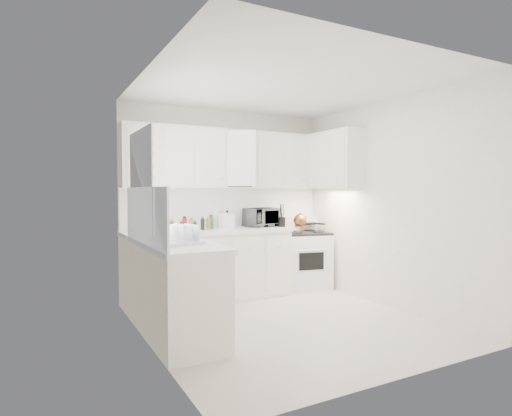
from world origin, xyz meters
TOP-DOWN VIEW (x-y plane):
  - floor at (0.00, 0.00)m, footprint 3.20×3.20m
  - ceiling at (0.00, 0.00)m, footprint 3.20×3.20m
  - wall_back at (0.00, 1.60)m, footprint 3.00×0.00m
  - wall_front at (0.00, -1.60)m, footprint 3.00×0.00m
  - wall_left at (-1.50, 0.00)m, footprint 0.00×3.20m
  - wall_right at (1.50, 0.00)m, footprint 0.00×3.20m
  - window_blinds at (-1.48, 0.35)m, footprint 0.06×0.96m
  - lower_cabinets_back at (-0.39, 1.30)m, footprint 2.22×0.60m
  - lower_cabinets_left at (-1.20, 0.20)m, footprint 0.60×1.60m
  - countertop_back at (-0.39, 1.29)m, footprint 2.24×0.64m
  - countertop_left at (-1.19, 0.20)m, footprint 0.64×1.62m
  - backsplash_back at (0.00, 1.59)m, footprint 2.98×0.02m
  - backsplash_left at (-1.49, 0.20)m, footprint 0.02×1.60m
  - upper_cabinets_back at (0.00, 1.44)m, footprint 3.00×0.33m
  - upper_cabinets_right at (1.33, 0.82)m, footprint 0.33×0.90m
  - sink at (-1.19, 0.55)m, footprint 0.42×0.38m
  - stove at (1.14, 1.30)m, footprint 0.81×0.71m
  - tea_kettle at (0.96, 1.14)m, footprint 0.27×0.23m
  - frying_pan at (1.32, 1.46)m, footprint 0.43×0.53m
  - microwave at (0.47, 1.39)m, footprint 0.53×0.38m
  - rice_cooker at (-0.09, 1.39)m, footprint 0.28×0.28m
  - paper_towel at (-0.21, 1.52)m, footprint 0.12×0.12m
  - utensil_crock at (0.68, 1.20)m, footprint 0.14×0.14m
  - dish_rack at (-1.21, -0.02)m, footprint 0.45×0.37m
  - spice_left_0 at (-0.85, 1.42)m, footprint 0.06×0.06m
  - spice_left_1 at (-0.78, 1.33)m, footprint 0.06×0.06m
  - spice_left_2 at (-0.70, 1.42)m, footprint 0.06×0.06m
  - spice_left_3 at (-0.62, 1.33)m, footprint 0.06×0.06m
  - spice_left_4 at (-0.55, 1.42)m, footprint 0.06×0.06m
  - spice_left_5 at (-0.47, 1.33)m, footprint 0.06×0.06m
  - spice_left_6 at (-0.40, 1.42)m, footprint 0.06×0.06m
  - spice_left_7 at (-0.32, 1.33)m, footprint 0.06×0.06m
  - sauce_right_0 at (0.58, 1.46)m, footprint 0.06×0.06m
  - sauce_right_1 at (0.64, 1.40)m, footprint 0.06×0.06m
  - sauce_right_2 at (0.69, 1.46)m, footprint 0.06×0.06m
  - sauce_right_3 at (0.74, 1.40)m, footprint 0.06×0.06m
  - sauce_right_4 at (0.80, 1.46)m, footprint 0.06×0.06m

SIDE VIEW (x-z plane):
  - floor at x=0.00m, z-range 0.00..0.00m
  - lower_cabinets_back at x=-0.39m, z-range 0.00..0.90m
  - lower_cabinets_left at x=-1.20m, z-range 0.00..0.90m
  - stove at x=1.14m, z-range 0.00..1.08m
  - countertop_back at x=-0.39m, z-range 0.90..0.95m
  - countertop_left at x=-1.19m, z-range 0.90..0.95m
  - frying_pan at x=1.32m, z-range 0.95..0.99m
  - spice_left_0 at x=-0.85m, z-range 0.95..1.08m
  - spice_left_1 at x=-0.78m, z-range 0.95..1.08m
  - spice_left_2 at x=-0.70m, z-range 0.95..1.08m
  - spice_left_3 at x=-0.62m, z-range 0.95..1.08m
  - spice_left_4 at x=-0.55m, z-range 0.95..1.08m
  - spice_left_5 at x=-0.47m, z-range 0.95..1.08m
  - spice_left_6 at x=-0.40m, z-range 0.95..1.08m
  - spice_left_7 at x=-0.32m, z-range 0.95..1.08m
  - sauce_right_0 at x=0.58m, z-range 0.95..1.14m
  - sauce_right_1 at x=0.64m, z-range 0.95..1.14m
  - sauce_right_2 at x=0.69m, z-range 0.95..1.14m
  - sauce_right_3 at x=0.74m, z-range 0.95..1.14m
  - sauce_right_4 at x=0.80m, z-range 0.95..1.14m
  - tea_kettle at x=0.96m, z-range 0.94..1.16m
  - dish_rack at x=-1.21m, z-range 0.95..1.17m
  - sink at x=-1.19m, z-range 0.92..1.22m
  - rice_cooker at x=-0.09m, z-range 0.95..1.19m
  - paper_towel at x=-0.21m, z-range 0.95..1.22m
  - microwave at x=0.47m, z-range 0.95..1.27m
  - utensil_crock at x=0.68m, z-range 0.95..1.29m
  - backsplash_back at x=0.00m, z-range 0.95..1.50m
  - backsplash_left at x=-1.49m, z-range 0.95..1.50m
  - wall_back at x=0.00m, z-range -0.20..2.80m
  - wall_front at x=0.00m, z-range -0.20..2.80m
  - wall_left at x=-1.50m, z-range -0.30..2.90m
  - wall_right at x=1.50m, z-range -0.30..2.90m
  - upper_cabinets_back at x=0.00m, z-range 1.10..1.90m
  - upper_cabinets_right at x=1.33m, z-range 1.10..1.90m
  - window_blinds at x=-1.48m, z-range 1.02..2.08m
  - ceiling at x=0.00m, z-range 2.60..2.60m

